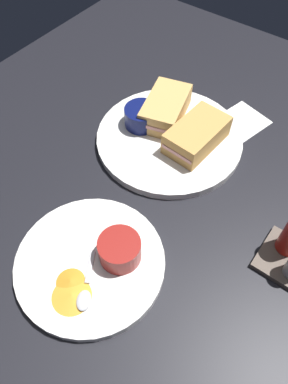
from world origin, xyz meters
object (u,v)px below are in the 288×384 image
(sandwich_half_far, at_px, (166,108))
(plate_sandwich_main, at_px, (169,139))
(spoon_by_gravy_ramekin, at_px, (85,292))
(sandwich_half_near, at_px, (197,135))
(spoon_by_dark_ramekin, at_px, (168,128))
(ramekin_dark_sauce, at_px, (142,116))
(plate_chips_companion, at_px, (92,264))
(ramekin_light_gravy, at_px, (120,249))

(sandwich_half_far, bearing_deg, plate_sandwich_main, 43.94)
(sandwich_half_far, height_order, spoon_by_gravy_ramekin, sandwich_half_far)
(sandwich_half_far, bearing_deg, sandwich_half_near, 73.94)
(spoon_by_dark_ramekin, bearing_deg, ramekin_dark_sauce, -69.52)
(spoon_by_dark_ramekin, distance_m, plate_chips_companion, 0.33)
(ramekin_dark_sauce, relative_size, spoon_by_gravy_ramekin, 0.78)
(plate_chips_companion, bearing_deg, spoon_by_dark_ramekin, -167.31)
(ramekin_light_gravy, bearing_deg, sandwich_half_far, -157.68)
(ramekin_dark_sauce, bearing_deg, sandwich_half_near, 99.06)
(ramekin_dark_sauce, distance_m, spoon_by_gravy_ramekin, 0.38)
(ramekin_dark_sauce, relative_size, plate_chips_companion, 0.29)
(spoon_by_gravy_ramekin, bearing_deg, plate_chips_companion, -148.30)
(ramekin_dark_sauce, height_order, plate_chips_companion, ramekin_dark_sauce)
(plate_sandwich_main, xyz_separation_m, spoon_by_dark_ramekin, (-0.01, -0.01, 0.01))
(spoon_by_dark_ramekin, bearing_deg, plate_chips_companion, 12.69)
(plate_sandwich_main, xyz_separation_m, sandwich_half_far, (-0.04, -0.04, 0.03))
(spoon_by_dark_ramekin, height_order, plate_chips_companion, spoon_by_dark_ramekin)
(sandwich_half_far, bearing_deg, spoon_by_gravy_ramekin, 17.61)
(plate_sandwich_main, height_order, plate_chips_companion, same)
(plate_sandwich_main, distance_m, sandwich_half_far, 0.07)
(plate_sandwich_main, relative_size, sandwich_half_near, 2.18)
(sandwich_half_near, height_order, spoon_by_gravy_ramekin, sandwich_half_near)
(sandwich_half_near, relative_size, ramekin_light_gravy, 2.01)
(ramekin_light_gravy, height_order, spoon_by_gravy_ramekin, ramekin_light_gravy)
(spoon_by_dark_ramekin, distance_m, spoon_by_gravy_ramekin, 0.38)
(spoon_by_dark_ramekin, xyz_separation_m, plate_chips_companion, (0.32, 0.07, -0.01))
(sandwich_half_near, bearing_deg, spoon_by_dark_ramekin, -90.18)
(sandwich_half_near, height_order, plate_chips_companion, sandwich_half_near)
(sandwich_half_near, distance_m, sandwich_half_far, 0.10)
(sandwich_half_far, bearing_deg, plate_chips_companion, 15.65)
(ramekin_dark_sauce, height_order, spoon_by_dark_ramekin, ramekin_dark_sauce)
(sandwich_half_near, bearing_deg, sandwich_half_far, -106.06)
(spoon_by_gravy_ramekin, bearing_deg, ramekin_light_gravy, 177.39)
(spoon_by_dark_ramekin, height_order, spoon_by_gravy_ramekin, same)
(ramekin_dark_sauce, relative_size, spoon_by_dark_ramekin, 0.73)
(ramekin_light_gravy, bearing_deg, plate_chips_companion, -39.81)
(sandwich_half_far, relative_size, spoon_by_dark_ramekin, 1.50)
(ramekin_dark_sauce, bearing_deg, plate_chips_companion, 22.56)
(sandwich_half_far, bearing_deg, spoon_by_dark_ramekin, 42.94)
(ramekin_light_gravy, relative_size, spoon_by_gravy_ramekin, 0.74)
(sandwich_half_far, xyz_separation_m, spoon_by_dark_ramekin, (0.03, 0.03, -0.02))
(ramekin_dark_sauce, bearing_deg, plate_sandwich_main, 94.94)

